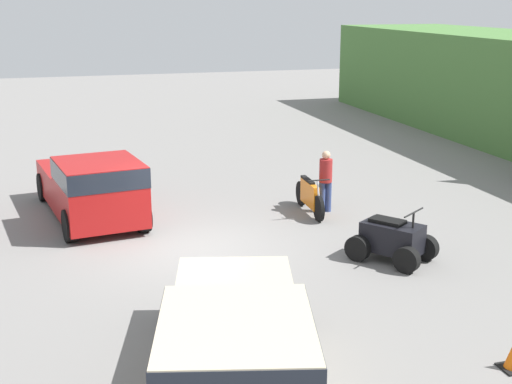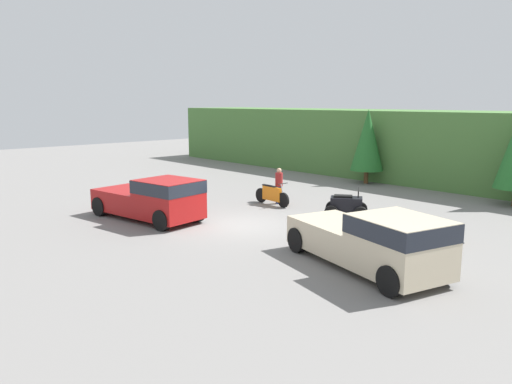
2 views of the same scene
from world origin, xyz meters
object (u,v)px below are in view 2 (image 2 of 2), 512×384
object	(u,v)px
quad_atv	(346,206)
traffic_cone	(456,236)
pickup_truck_red	(154,198)
rider_person	(279,184)
dirt_bike	(272,195)
pickup_truck_second	(376,240)

from	to	relation	value
quad_atv	traffic_cone	size ratio (longest dim) A/B	3.88
pickup_truck_red	rider_person	bearing A→B (deg)	71.96
dirt_bike	pickup_truck_red	bearing A→B (deg)	-97.71
rider_person	traffic_cone	size ratio (longest dim) A/B	3.14
traffic_cone	dirt_bike	bearing A→B (deg)	-179.09
quad_atv	pickup_truck_second	bearing A→B (deg)	-81.85
pickup_truck_second	quad_atv	xyz separation A→B (m)	(-4.76, 4.89, -0.47)
pickup_truck_red	dirt_bike	bearing A→B (deg)	71.39
dirt_bike	rider_person	bearing A→B (deg)	90.28
pickup_truck_red	quad_atv	bearing A→B (deg)	42.70
quad_atv	traffic_cone	bearing A→B (deg)	-40.07
rider_person	traffic_cone	xyz separation A→B (m)	(8.97, -0.31, -0.68)
pickup_truck_red	pickup_truck_second	xyz separation A→B (m)	(9.77, 1.36, 0.00)
dirt_bike	traffic_cone	xyz separation A→B (m)	(8.98, 0.14, -0.22)
quad_atv	rider_person	size ratio (longest dim) A/B	1.24
dirt_bike	rider_person	size ratio (longest dim) A/B	1.32
pickup_truck_red	quad_atv	distance (m)	8.02
rider_person	pickup_truck_red	bearing A→B (deg)	-108.03
pickup_truck_red	rider_person	distance (m)	6.30
pickup_truck_second	quad_atv	bearing A→B (deg)	148.39
dirt_bike	quad_atv	size ratio (longest dim) A/B	1.07
pickup_truck_second	quad_atv	size ratio (longest dim) A/B	2.66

